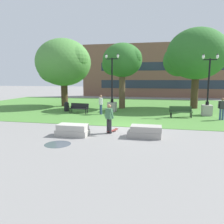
# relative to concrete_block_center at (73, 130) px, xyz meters

# --- Properties ---
(ground_plane) EXTENTS (140.00, 140.00, 0.00)m
(ground_plane) POSITION_rel_concrete_block_center_xyz_m (2.41, 2.74, -0.31)
(ground_plane) COLOR gray
(grass_lawn) EXTENTS (40.00, 20.00, 0.02)m
(grass_lawn) POSITION_rel_concrete_block_center_xyz_m (2.41, 12.74, -0.30)
(grass_lawn) COLOR #4C8438
(grass_lawn) RESTS_ON ground
(concrete_block_center) EXTENTS (1.80, 0.90, 0.64)m
(concrete_block_center) POSITION_rel_concrete_block_center_xyz_m (0.00, 0.00, 0.00)
(concrete_block_center) COLOR #B2ADA3
(concrete_block_center) RESTS_ON ground
(concrete_block_left) EXTENTS (1.82, 0.90, 0.64)m
(concrete_block_left) POSITION_rel_concrete_block_center_xyz_m (4.01, 0.49, 0.00)
(concrete_block_left) COLOR #9E9991
(concrete_block_left) RESTS_ON ground
(person_skateboarder) EXTENTS (0.76, 0.76, 1.71)m
(person_skateboarder) POSITION_rel_concrete_block_center_xyz_m (1.90, 0.93, 0.66)
(person_skateboarder) COLOR #28282D
(person_skateboarder) RESTS_ON ground
(skateboard) EXTENTS (0.56, 1.02, 0.14)m
(skateboard) POSITION_rel_concrete_block_center_xyz_m (2.04, 1.24, -0.22)
(skateboard) COLOR maroon
(skateboard) RESTS_ON ground
(puddle) EXTENTS (1.28, 1.28, 0.01)m
(puddle) POSITION_rel_concrete_block_center_xyz_m (-0.08, -1.72, -0.30)
(puddle) COLOR #47515B
(puddle) RESTS_ON ground
(park_bench_near_left) EXTENTS (1.86, 0.79, 0.90)m
(park_bench_near_left) POSITION_rel_concrete_block_center_xyz_m (6.49, 7.19, 0.23)
(park_bench_near_left) COLOR #284723
(park_bench_near_left) RESTS_ON grass_lawn
(park_bench_near_right) EXTENTS (1.85, 0.76, 0.90)m
(park_bench_near_right) POSITION_rel_concrete_block_center_xyz_m (-2.43, 7.55, 0.23)
(park_bench_near_right) COLOR black
(park_bench_near_right) RESTS_ON grass_lawn
(lamp_post_right) EXTENTS (1.32, 0.80, 5.21)m
(lamp_post_right) POSITION_rel_concrete_block_center_xyz_m (8.79, 8.70, 0.76)
(lamp_post_right) COLOR #ADA89E
(lamp_post_right) RESTS_ON grass_lawn
(lamp_post_center) EXTENTS (1.32, 0.80, 5.46)m
(lamp_post_center) POSITION_rel_concrete_block_center_xyz_m (0.33, 9.11, 0.81)
(lamp_post_center) COLOR gray
(lamp_post_center) RESTS_ON grass_lawn
(tree_far_left) EXTENTS (4.32, 4.11, 6.79)m
(tree_far_left) POSITION_rel_concrete_block_center_xyz_m (0.82, 11.75, 4.66)
(tree_far_left) COLOR brown
(tree_far_left) RESTS_ON grass_lawn
(tree_far_right) EXTENTS (6.46, 6.15, 8.29)m
(tree_far_right) POSITION_rel_concrete_block_center_xyz_m (8.34, 13.29, 5.30)
(tree_far_right) COLOR #42301E
(tree_far_right) RESTS_ON grass_lawn
(tree_near_left) EXTENTS (6.46, 6.15, 7.55)m
(tree_near_left) POSITION_rel_concrete_block_center_xyz_m (-5.99, 12.20, 4.57)
(tree_near_left) COLOR #42301E
(tree_near_left) RESTS_ON grass_lawn
(trash_bin) EXTENTS (0.49, 0.49, 0.96)m
(trash_bin) POSITION_rel_concrete_block_center_xyz_m (-4.04, 8.41, 0.20)
(trash_bin) COLOR black
(trash_bin) RESTS_ON grass_lawn
(person_bystander_near_lawn) EXTENTS (0.66, 0.29, 1.71)m
(person_bystander_near_lawn) POSITION_rel_concrete_block_center_xyz_m (9.46, 6.68, 0.68)
(person_bystander_near_lawn) COLOR #384C7A
(person_bystander_near_lawn) RESTS_ON grass_lawn
(person_bystander_far_lawn) EXTENTS (0.46, 0.67, 1.71)m
(person_bystander_far_lawn) POSITION_rel_concrete_block_center_xyz_m (-0.32, 7.39, 0.68)
(person_bystander_far_lawn) COLOR #384C7A
(person_bystander_far_lawn) RESTS_ON grass_lawn
(building_facade_distant) EXTENTS (27.47, 1.03, 9.09)m
(building_facade_distant) POSITION_rel_concrete_block_center_xyz_m (4.96, 27.24, 4.23)
(building_facade_distant) COLOR brown
(building_facade_distant) RESTS_ON ground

